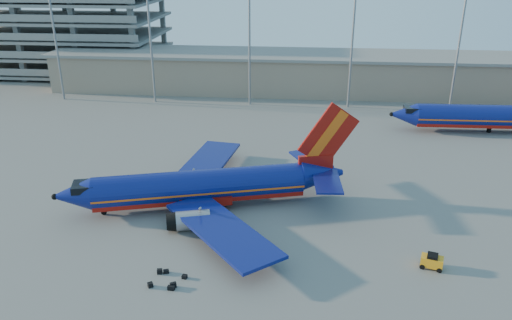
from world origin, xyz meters
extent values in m
plane|color=slate|center=(0.00, 0.00, 0.00)|extent=(220.00, 220.00, 0.00)
cube|color=gray|center=(10.00, 58.00, 4.00)|extent=(120.00, 15.00, 8.00)
cube|color=slate|center=(10.00, 58.00, 8.20)|extent=(122.00, 16.00, 0.60)
cube|color=slate|center=(-62.00, 74.00, 1.00)|extent=(60.00, 30.00, 0.70)
cube|color=slate|center=(-62.00, 74.00, 5.20)|extent=(60.00, 30.00, 0.70)
cube|color=slate|center=(-62.00, 74.00, 9.40)|extent=(60.00, 30.00, 0.70)
cube|color=slate|center=(-62.00, 74.00, 13.60)|extent=(60.00, 30.00, 0.70)
cube|color=slate|center=(-62.00, 74.00, 17.80)|extent=(60.00, 30.00, 0.70)
cube|color=slate|center=(-62.00, 87.00, 10.50)|extent=(1.20, 1.20, 21.00)
cylinder|color=gray|center=(-45.00, 46.00, 14.00)|extent=(0.44, 0.44, 28.00)
cylinder|color=gray|center=(-25.00, 46.00, 14.00)|extent=(0.44, 0.44, 28.00)
cylinder|color=gray|center=(-5.00, 46.00, 14.00)|extent=(0.44, 0.44, 28.00)
cylinder|color=gray|center=(15.00, 46.00, 14.00)|extent=(0.44, 0.44, 28.00)
cylinder|color=gray|center=(35.00, 46.00, 14.00)|extent=(0.44, 0.44, 28.00)
cylinder|color=navy|center=(-5.91, 0.36, 2.81)|extent=(25.11, 10.62, 3.86)
cube|color=#A2130D|center=(-5.91, 0.36, 1.82)|extent=(24.90, 9.92, 1.35)
cube|color=orange|center=(-5.91, 0.36, 2.55)|extent=(25.12, 10.66, 0.23)
cone|color=navy|center=(-20.04, -3.70, 2.81)|extent=(5.27, 4.92, 3.86)
cube|color=black|center=(-18.73, -3.33, 3.80)|extent=(3.15, 3.30, 0.83)
cone|color=navy|center=(8.71, 4.57, 3.18)|extent=(6.27, 5.20, 3.86)
cube|color=#A2130D|center=(7.91, 4.34, 4.59)|extent=(4.37, 1.76, 2.29)
cube|color=#A2130D|center=(9.31, 4.74, 8.23)|extent=(7.45, 2.44, 8.32)
cube|color=orange|center=(9.11, 4.68, 8.23)|extent=(5.01, 1.83, 6.52)
cube|color=navy|center=(7.33, 7.86, 3.75)|extent=(5.90, 7.36, 0.23)
cube|color=navy|center=(9.29, 1.05, 3.75)|extent=(3.59, 6.87, 0.23)
cube|color=navy|center=(-6.95, 9.61, 1.88)|extent=(7.40, 16.72, 0.36)
cube|color=navy|center=(-1.87, -8.02, 1.88)|extent=(14.38, 15.72, 0.36)
cube|color=#A2130D|center=(-5.41, 0.51, 1.41)|extent=(7.13, 5.64, 1.04)
cylinder|color=gray|center=(-8.61, 5.23, 1.20)|extent=(4.21, 3.14, 2.19)
cylinder|color=gray|center=(-5.62, -5.19, 1.20)|extent=(4.21, 3.14, 2.19)
cylinder|color=gray|center=(-16.93, -2.81, 0.57)|extent=(0.31, 0.31, 1.15)
cylinder|color=black|center=(-16.93, -2.81, 0.33)|extent=(0.71, 0.43, 0.67)
cylinder|color=black|center=(-5.16, 3.40, 0.44)|extent=(1.00, 0.79, 0.88)
cylinder|color=black|center=(-3.66, -1.81, 0.44)|extent=(1.00, 0.79, 0.88)
cylinder|color=navy|center=(38.38, 32.77, 2.86)|extent=(25.55, 4.72, 3.92)
cube|color=#A2130D|center=(38.38, 32.77, 1.86)|extent=(25.53, 3.98, 1.38)
cube|color=orange|center=(38.38, 32.77, 2.60)|extent=(25.55, 4.76, 0.23)
cone|color=navy|center=(23.44, 32.29, 2.86)|extent=(4.57, 4.06, 3.92)
cube|color=black|center=(24.82, 32.34, 3.87)|extent=(2.63, 2.83, 0.85)
cylinder|color=black|center=(38.38, 32.77, 0.48)|extent=(0.77, 0.77, 0.95)
cube|color=orange|center=(19.28, -10.15, 0.75)|extent=(2.35, 1.75, 1.00)
cube|color=black|center=(19.28, -10.15, 1.34)|extent=(1.27, 1.34, 0.35)
cylinder|color=black|center=(18.68, -9.39, 0.26)|extent=(0.55, 0.32, 0.52)
cylinder|color=black|center=(18.36, -10.44, 0.26)|extent=(0.55, 0.32, 0.52)
cylinder|color=black|center=(20.20, -9.85, 0.26)|extent=(0.55, 0.32, 0.52)
cylinder|color=black|center=(19.89, -10.90, 0.26)|extent=(0.55, 0.32, 0.52)
cube|color=black|center=(-7.34, -15.90, 0.23)|extent=(0.62, 0.61, 0.45)
cube|color=black|center=(-5.20, -15.78, 0.27)|extent=(0.64, 0.54, 0.54)
cube|color=black|center=(-5.30, -16.14, 0.22)|extent=(0.66, 0.38, 0.43)
cube|color=black|center=(-7.05, -13.76, 0.25)|extent=(0.55, 0.45, 0.49)
cube|color=black|center=(-6.46, -13.61, 0.18)|extent=(0.61, 0.51, 0.36)
cube|color=black|center=(-4.49, -14.26, 0.18)|extent=(0.53, 0.49, 0.35)
camera|label=1|loc=(6.26, -53.04, 28.52)|focal=35.00mm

